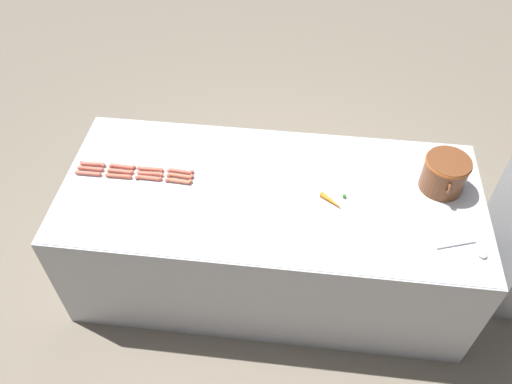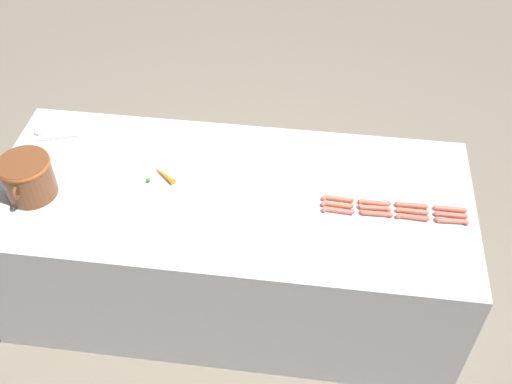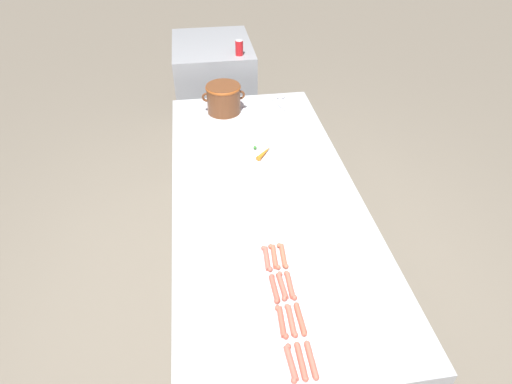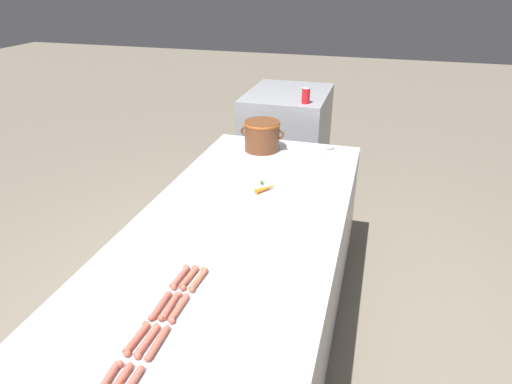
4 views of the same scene
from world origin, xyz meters
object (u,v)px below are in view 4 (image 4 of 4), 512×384
at_px(hot_dog_1, 137,338).
at_px(hot_dog_11, 198,279).
at_px(hot_dog_2, 160,306).
at_px(hot_dog_5, 147,341).
at_px(bean_pot, 262,134).
at_px(hot_dog_10, 179,308).
at_px(hot_dog_4, 118,384).
at_px(hot_dog_9, 157,343).
at_px(hot_dog_3, 180,277).
at_px(hot_dog_7, 189,277).
at_px(hot_dog_0, 106,381).
at_px(hot_dog_6, 170,306).
at_px(soda_can, 306,96).
at_px(back_cabinet, 286,146).
at_px(serving_spoon, 327,149).
at_px(carrot, 267,188).

xyz_separation_m(hot_dog_1, hot_dog_11, (0.08, 0.37, 0.00)).
relative_size(hot_dog_2, hot_dog_5, 1.00).
xyz_separation_m(hot_dog_11, bean_pot, (-0.14, 1.53, 0.11)).
bearing_deg(hot_dog_10, bean_pot, 94.73).
bearing_deg(hot_dog_4, hot_dog_9, 78.27).
bearing_deg(hot_dog_11, hot_dog_2, -111.80).
bearing_deg(hot_dog_5, hot_dog_3, 96.76).
xyz_separation_m(hot_dog_7, hot_dog_10, (0.04, -0.18, 0.00)).
distance_m(hot_dog_7, hot_dog_9, 0.37).
bearing_deg(hot_dog_0, hot_dog_9, 67.19).
height_order(hot_dog_1, hot_dog_6, same).
bearing_deg(soda_can, hot_dog_10, -91.32).
xyz_separation_m(hot_dog_6, hot_dog_9, (0.04, -0.18, 0.00)).
relative_size(hot_dog_3, hot_dog_11, 1.00).
xyz_separation_m(back_cabinet, hot_dog_0, (0.09, -3.04, 0.34)).
bearing_deg(soda_can, bean_pot, -107.28).
relative_size(hot_dog_0, hot_dog_11, 1.00).
distance_m(hot_dog_3, hot_dog_6, 0.18).
height_order(back_cabinet, hot_dog_10, back_cabinet).
xyz_separation_m(hot_dog_3, serving_spoon, (0.39, 1.65, -0.00)).
relative_size(hot_dog_1, hot_dog_6, 1.00).
height_order(hot_dog_0, hot_dog_4, same).
distance_m(hot_dog_0, hot_dog_4, 0.04).
height_order(back_cabinet, hot_dog_0, back_cabinet).
bearing_deg(carrot, hot_dog_9, -92.58).
relative_size(hot_dog_9, carrot, 1.07).
relative_size(hot_dog_9, serving_spoon, 0.62).
bearing_deg(hot_dog_2, back_cabinet, 91.89).
xyz_separation_m(hot_dog_3, bean_pot, (-0.06, 1.54, 0.11)).
bearing_deg(hot_dog_6, hot_dog_10, -2.16).
bearing_deg(hot_dog_7, back_cabinet, 92.83).
distance_m(hot_dog_6, hot_dog_9, 0.19).
relative_size(hot_dog_0, soda_can, 1.32).
xyz_separation_m(hot_dog_2, hot_dog_5, (0.04, -0.17, 0.00)).
bearing_deg(hot_dog_5, hot_dog_2, 102.59).
bearing_deg(hot_dog_1, hot_dog_2, 89.42).
xyz_separation_m(hot_dog_10, hot_dog_11, (0.00, 0.18, 0.00)).
relative_size(hot_dog_4, serving_spoon, 0.62).
bearing_deg(hot_dog_1, hot_dog_10, 67.71).
xyz_separation_m(hot_dog_4, hot_dog_7, (-0.00, 0.55, 0.00)).
distance_m(hot_dog_1, hot_dog_4, 0.19).
bearing_deg(serving_spoon, back_cabinet, 119.49).
bearing_deg(hot_dog_11, hot_dog_7, 179.87).
relative_size(back_cabinet, bean_pot, 3.19).
bearing_deg(hot_dog_9, hot_dog_11, 90.13).
bearing_deg(hot_dog_7, bean_pot, 93.86).
height_order(hot_dog_2, carrot, carrot).
bearing_deg(hot_dog_4, hot_dog_7, 90.35).
relative_size(hot_dog_1, hot_dog_7, 1.00).
bearing_deg(bean_pot, carrot, -71.92).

